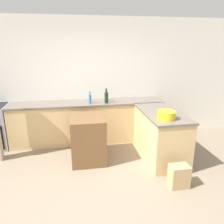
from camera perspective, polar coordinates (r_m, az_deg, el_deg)
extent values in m
plane|color=gray|center=(3.40, -3.70, -21.12)|extent=(14.00, 14.00, 0.00)
cube|color=white|center=(5.02, -6.81, 8.36)|extent=(8.00, 0.06, 2.70)
cube|color=#D6B27A|center=(4.93, -6.23, -2.75)|extent=(3.30, 0.59, 0.87)
cube|color=#6B6056|center=(4.80, -6.41, 2.39)|extent=(3.33, 0.62, 0.04)
cube|color=#D6B27A|center=(4.31, 12.49, -6.03)|extent=(0.66, 1.36, 0.87)
cube|color=#6B6056|center=(4.16, 12.88, -0.23)|extent=(0.69, 1.39, 0.04)
cube|color=brown|center=(4.13, -6.30, -6.96)|extent=(0.61, 0.72, 0.85)
cylinder|color=yellow|center=(3.76, 14.01, -0.76)|extent=(0.31, 0.31, 0.13)
cylinder|color=#386BB7|center=(4.65, -5.77, 3.38)|extent=(0.06, 0.06, 0.19)
cylinder|color=#386BB7|center=(4.62, -5.82, 4.92)|extent=(0.03, 0.03, 0.07)
cylinder|color=#475B1E|center=(4.84, -1.39, 3.92)|extent=(0.07, 0.07, 0.17)
cylinder|color=#475B1E|center=(4.81, -1.40, 5.33)|extent=(0.03, 0.03, 0.07)
cylinder|color=black|center=(4.64, -1.50, 3.71)|extent=(0.08, 0.08, 0.23)
cylinder|color=black|center=(4.61, -1.52, 5.64)|extent=(0.03, 0.03, 0.09)
cube|color=tan|center=(3.64, 17.09, -15.68)|extent=(0.29, 0.21, 0.35)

